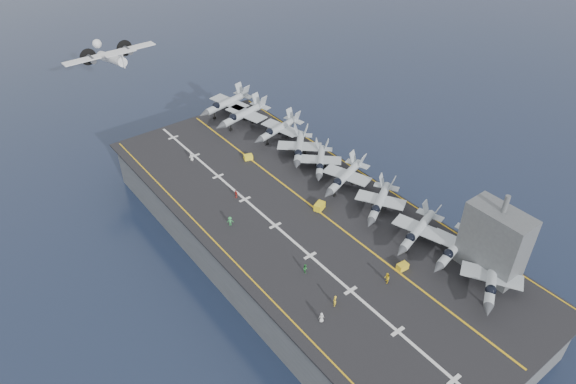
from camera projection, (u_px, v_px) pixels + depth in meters
ground at (300, 254)px, 102.59m from camera, size 500.00×500.00×0.00m
hull at (301, 235)px, 99.63m from camera, size 36.00×90.00×10.00m
flight_deck at (301, 214)px, 96.54m from camera, size 38.00×92.00×0.40m
foul_line at (313, 207)px, 97.88m from camera, size 0.35×90.00×0.02m
landing_centerline at (275, 226)px, 93.47m from camera, size 0.50×90.00×0.02m
deck_edge_port at (224, 251)px, 88.08m from camera, size 0.25×90.00×0.02m
deck_edge_stbd at (371, 179)px, 105.48m from camera, size 0.25×90.00×0.02m
island_superstructure at (496, 234)px, 80.16m from camera, size 5.00×10.00×15.00m
fighter_jet_0 at (492, 278)px, 79.55m from camera, size 17.03×15.34×4.93m
fighter_jet_1 at (456, 246)px, 85.53m from camera, size 15.69×12.15×4.86m
fighter_jet_2 at (418, 230)px, 88.85m from camera, size 16.03×12.88×4.85m
fighter_jet_3 at (380, 201)px, 95.43m from camera, size 16.67×14.94×4.83m
fighter_jet_4 at (345, 176)px, 101.92m from camera, size 16.92×13.97×5.04m
fighter_jet_5 at (321, 161)px, 106.92m from camera, size 15.29×15.43×4.53m
fighter_jet_6 at (299, 147)px, 110.87m from camera, size 16.84×17.12×5.01m
fighter_jet_7 at (279, 128)px, 117.49m from camera, size 16.28×12.61×5.04m
fighter_jet_8 at (243, 114)px, 122.66m from camera, size 17.82×13.77×5.53m
tow_cart_a at (402, 266)px, 84.24m from camera, size 1.92×1.33×1.10m
tow_cart_b at (320, 206)px, 97.05m from camera, size 2.59×2.17×1.32m
tow_cart_c at (248, 157)px, 111.20m from camera, size 2.12×1.69×1.11m
crew_0 at (322, 317)px, 75.29m from camera, size 1.26×1.11×1.76m
crew_1 at (335, 301)px, 77.69m from camera, size 1.33×1.44×1.99m
crew_2 at (305, 268)px, 83.59m from camera, size 0.95×1.13×1.61m
crew_3 at (230, 221)px, 93.06m from camera, size 1.34×1.22×1.86m
crew_4 at (236, 194)px, 99.87m from camera, size 0.89×1.16×1.75m
crew_5 at (192, 156)px, 110.62m from camera, size 1.09×1.34×1.94m
crew_7 at (387, 278)px, 81.49m from camera, size 1.40×1.44×2.02m
transport_plane at (112, 59)px, 122.85m from camera, size 22.69×15.72×5.29m
fighter_jet_9 at (227, 102)px, 127.50m from camera, size 17.82×13.77×5.53m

